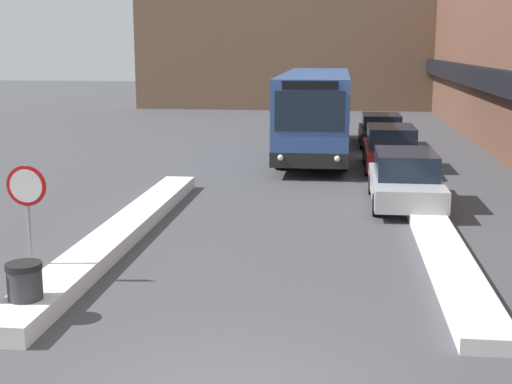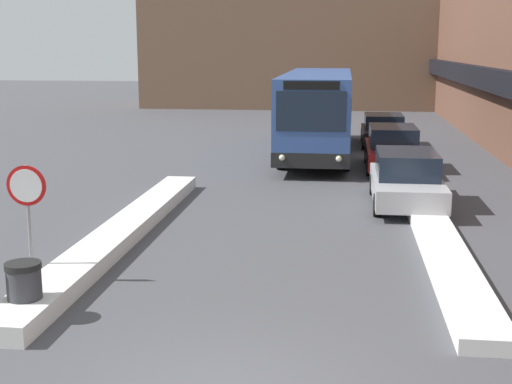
# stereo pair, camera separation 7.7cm
# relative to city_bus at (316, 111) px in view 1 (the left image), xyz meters

# --- Properties ---
(building_backdrop_far) EXTENTS (26.00, 8.00, 13.37)m
(building_backdrop_far) POSITION_rel_city_bus_xyz_m (-0.37, 24.07, 4.90)
(building_backdrop_far) COLOR brown
(building_backdrop_far) RESTS_ON ground_plane
(snow_bank_left) EXTENTS (0.90, 12.33, 0.34)m
(snow_bank_left) POSITION_rel_city_bus_xyz_m (-3.97, -13.69, -1.61)
(snow_bank_left) COLOR silver
(snow_bank_left) RESTS_ON ground_plane
(snow_bank_right) EXTENTS (0.90, 11.88, 0.26)m
(snow_bank_right) POSITION_rel_city_bus_xyz_m (3.23, -13.35, -1.65)
(snow_bank_right) COLOR silver
(snow_bank_right) RESTS_ON ground_plane
(city_bus) EXTENTS (2.62, 12.29, 3.31)m
(city_bus) POSITION_rel_city_bus_xyz_m (0.00, 0.00, 0.00)
(city_bus) COLOR #335193
(city_bus) RESTS_ON ground_plane
(parked_car_front) EXTENTS (1.88, 4.51, 1.51)m
(parked_car_front) POSITION_rel_city_bus_xyz_m (2.83, -9.29, -1.04)
(parked_car_front) COLOR #B7B7BC
(parked_car_front) RESTS_ON ground_plane
(parked_car_middle) EXTENTS (1.90, 4.58, 1.55)m
(parked_car_middle) POSITION_rel_city_bus_xyz_m (2.83, -3.32, -1.02)
(parked_car_middle) COLOR maroon
(parked_car_middle) RESTS_ON ground_plane
(parked_car_back) EXTENTS (1.93, 4.22, 1.38)m
(parked_car_back) POSITION_rel_city_bus_xyz_m (2.83, 3.07, -1.09)
(parked_car_back) COLOR black
(parked_car_back) RESTS_ON ground_plane
(stop_sign) EXTENTS (0.76, 0.08, 2.23)m
(stop_sign) POSITION_rel_city_bus_xyz_m (-4.74, -16.84, -0.17)
(stop_sign) COLOR gray
(stop_sign) RESTS_ON ground_plane
(trash_bin) EXTENTS (0.59, 0.59, 0.95)m
(trash_bin) POSITION_rel_city_bus_xyz_m (-4.03, -18.67, -1.31)
(trash_bin) COLOR #38383D
(trash_bin) RESTS_ON ground_plane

